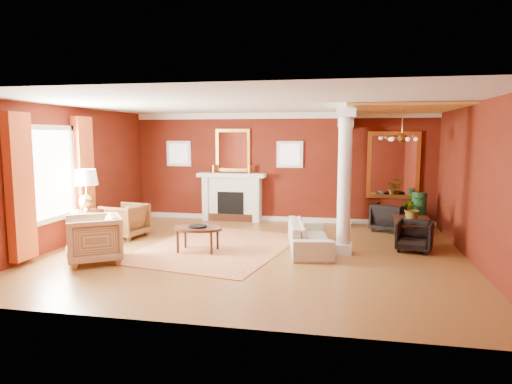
% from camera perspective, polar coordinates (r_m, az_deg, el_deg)
% --- Properties ---
extents(ground, '(8.00, 8.00, 0.00)m').
position_cam_1_polar(ground, '(9.05, -0.16, -7.64)').
color(ground, brown).
rests_on(ground, ground).
extents(room_shell, '(8.04, 7.04, 2.92)m').
position_cam_1_polar(room_shell, '(8.75, -0.17, 5.25)').
color(room_shell, '#5C150C').
rests_on(room_shell, ground).
extents(fireplace, '(1.85, 0.42, 1.29)m').
position_cam_1_polar(fireplace, '(12.38, -3.03, -0.61)').
color(fireplace, white).
rests_on(fireplace, ground).
extents(overmantel_mirror, '(0.95, 0.07, 1.15)m').
position_cam_1_polar(overmantel_mirror, '(12.41, -2.91, 5.23)').
color(overmantel_mirror, gold).
rests_on(overmantel_mirror, fireplace).
extents(flank_window_left, '(0.70, 0.07, 0.70)m').
position_cam_1_polar(flank_window_left, '(12.89, -9.62, 4.76)').
color(flank_window_left, white).
rests_on(flank_window_left, room_shell).
extents(flank_window_right, '(0.70, 0.07, 0.70)m').
position_cam_1_polar(flank_window_right, '(12.14, 4.24, 4.70)').
color(flank_window_right, white).
rests_on(flank_window_right, room_shell).
extents(left_window, '(0.21, 2.55, 2.60)m').
position_cam_1_polar(left_window, '(9.80, -23.86, 1.36)').
color(left_window, white).
rests_on(left_window, room_shell).
extents(column_front, '(0.36, 0.36, 2.80)m').
position_cam_1_polar(column_front, '(8.92, 10.99, 1.35)').
color(column_front, white).
rests_on(column_front, ground).
extents(column_back, '(0.36, 0.36, 2.80)m').
position_cam_1_polar(column_back, '(11.61, 11.07, 2.64)').
color(column_back, white).
rests_on(column_back, ground).
extents(header_beam, '(0.30, 3.20, 0.32)m').
position_cam_1_polar(header_beam, '(10.48, 11.20, 8.70)').
color(header_beam, white).
rests_on(header_beam, column_front).
extents(amber_ceiling, '(2.30, 3.40, 0.04)m').
position_cam_1_polar(amber_ceiling, '(10.40, 17.67, 9.90)').
color(amber_ceiling, gold).
rests_on(amber_ceiling, room_shell).
extents(dining_mirror, '(1.30, 0.07, 1.70)m').
position_cam_1_polar(dining_mirror, '(12.11, 16.79, 3.23)').
color(dining_mirror, gold).
rests_on(dining_mirror, room_shell).
extents(chandelier, '(0.60, 0.62, 0.75)m').
position_cam_1_polar(chandelier, '(10.44, 17.79, 6.47)').
color(chandelier, '#B38B38').
rests_on(chandelier, room_shell).
extents(crown_trim, '(8.00, 0.08, 0.16)m').
position_cam_1_polar(crown_trim, '(12.17, 3.10, 9.52)').
color(crown_trim, white).
rests_on(crown_trim, room_shell).
extents(base_trim, '(8.00, 0.08, 0.12)m').
position_cam_1_polar(base_trim, '(12.36, 3.01, -3.37)').
color(base_trim, white).
rests_on(base_trim, ground).
extents(rug, '(3.33, 4.05, 0.01)m').
position_cam_1_polar(rug, '(9.48, -4.96, -6.93)').
color(rug, maroon).
rests_on(rug, ground).
extents(sofa, '(0.90, 2.05, 0.78)m').
position_cam_1_polar(sofa, '(9.24, 6.72, -4.90)').
color(sofa, beige).
rests_on(sofa, ground).
extents(armchair_leopard, '(0.92, 0.96, 0.85)m').
position_cam_1_polar(armchair_leopard, '(10.74, -16.07, -3.25)').
color(armchair_leopard, black).
rests_on(armchair_leopard, ground).
extents(armchair_stripe, '(1.23, 1.25, 0.95)m').
position_cam_1_polar(armchair_stripe, '(8.81, -19.66, -5.28)').
color(armchair_stripe, tan).
rests_on(armchair_stripe, ground).
extents(coffee_table, '(0.98, 0.98, 0.49)m').
position_cam_1_polar(coffee_table, '(9.12, -7.29, -4.68)').
color(coffee_table, '#33140E').
rests_on(coffee_table, ground).
extents(coffee_book, '(0.16, 0.08, 0.23)m').
position_cam_1_polar(coffee_book, '(9.13, -7.62, -3.65)').
color(coffee_book, '#33140E').
rests_on(coffee_book, coffee_table).
extents(side_table, '(0.65, 0.65, 1.61)m').
position_cam_1_polar(side_table, '(10.00, -20.40, -0.24)').
color(side_table, '#33140E').
rests_on(side_table, ground).
extents(dining_table, '(0.55, 1.40, 0.77)m').
position_cam_1_polar(dining_table, '(10.42, 19.12, -3.90)').
color(dining_table, '#33140E').
rests_on(dining_table, ground).
extents(dining_chair_near, '(0.79, 0.76, 0.67)m').
position_cam_1_polar(dining_chair_near, '(9.64, 19.21, -5.05)').
color(dining_chair_near, black).
rests_on(dining_chair_near, ground).
extents(dining_chair_far, '(0.91, 0.89, 0.74)m').
position_cam_1_polar(dining_chair_far, '(11.47, 16.21, -2.89)').
color(dining_chair_far, black).
rests_on(dining_chair_far, ground).
extents(green_urn, '(0.39, 0.39, 0.93)m').
position_cam_1_polar(green_urn, '(11.87, 19.68, -2.72)').
color(green_urn, '#123B1E').
rests_on(green_urn, ground).
extents(potted_plant, '(0.53, 0.58, 0.41)m').
position_cam_1_polar(potted_plant, '(10.25, 19.10, -0.72)').
color(potted_plant, '#26591E').
rests_on(potted_plant, dining_table).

